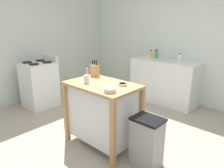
% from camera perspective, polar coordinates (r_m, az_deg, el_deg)
% --- Properties ---
extents(ground_plane, '(6.27, 6.27, 0.00)m').
position_cam_1_polar(ground_plane, '(3.08, -1.86, -16.93)').
color(ground_plane, gray).
rests_on(ground_plane, ground).
extents(wall_back, '(5.27, 0.10, 2.60)m').
position_cam_1_polar(wall_back, '(4.70, 20.27, 10.78)').
color(wall_back, silver).
rests_on(wall_back, ground).
extents(wall_left, '(0.10, 3.11, 2.60)m').
position_cam_1_polar(wall_left, '(5.25, -15.70, 11.70)').
color(wall_left, beige).
rests_on(wall_left, ground).
extents(kitchen_island, '(0.98, 0.63, 0.91)m').
position_cam_1_polar(kitchen_island, '(2.93, -2.67, -7.43)').
color(kitchen_island, '#AD7F4C').
rests_on(kitchen_island, ground).
extents(knife_block, '(0.11, 0.09, 0.25)m').
position_cam_1_polar(knife_block, '(3.17, -4.74, 3.80)').
color(knife_block, tan).
rests_on(knife_block, kitchen_island).
extents(bowl_ceramic_wide, '(0.11, 0.11, 0.03)m').
position_cam_1_polar(bowl_ceramic_wide, '(2.70, 2.92, -0.09)').
color(bowl_ceramic_wide, beige).
rests_on(bowl_ceramic_wide, kitchen_island).
extents(bowl_ceramic_small, '(0.15, 0.15, 0.05)m').
position_cam_1_polar(bowl_ceramic_small, '(2.44, -0.58, -1.66)').
color(bowl_ceramic_small, beige).
rests_on(bowl_ceramic_small, kitchen_island).
extents(drinking_cup, '(0.07, 0.07, 0.11)m').
position_cam_1_polar(drinking_cup, '(2.82, -7.11, 1.35)').
color(drinking_cup, silver).
rests_on(drinking_cup, kitchen_island).
extents(pepper_grinder, '(0.04, 0.04, 0.18)m').
position_cam_1_polar(pepper_grinder, '(2.95, -6.84, 2.65)').
color(pepper_grinder, tan).
rests_on(pepper_grinder, kitchen_island).
extents(trash_bin, '(0.36, 0.28, 0.63)m').
position_cam_1_polar(trash_bin, '(2.63, 9.57, -15.40)').
color(trash_bin, gray).
rests_on(trash_bin, ground).
extents(sink_counter, '(1.42, 0.60, 0.92)m').
position_cam_1_polar(sink_counter, '(4.67, 14.20, 0.75)').
color(sink_counter, silver).
rests_on(sink_counter, ground).
extents(sink_faucet, '(0.02, 0.02, 0.22)m').
position_cam_1_polar(sink_faucet, '(4.67, 15.54, 7.79)').
color(sink_faucet, '#B7BCC1').
rests_on(sink_faucet, sink_counter).
extents(bottle_dish_soap, '(0.05, 0.05, 0.18)m').
position_cam_1_polar(bottle_dish_soap, '(4.52, 18.13, 6.90)').
color(bottle_dish_soap, white).
rests_on(bottle_dish_soap, sink_counter).
extents(bottle_hand_soap, '(0.07, 0.07, 0.20)m').
position_cam_1_polar(bottle_hand_soap, '(4.80, 12.09, 8.07)').
color(bottle_hand_soap, green).
rests_on(bottle_hand_soap, sink_counter).
extents(bottle_spray_cleaner, '(0.06, 0.06, 0.19)m').
position_cam_1_polar(bottle_spray_cleaner, '(4.81, 10.63, 8.08)').
color(bottle_spray_cleaner, yellow).
rests_on(bottle_spray_cleaner, sink_counter).
extents(stove, '(0.60, 0.60, 1.04)m').
position_cam_1_polar(stove, '(4.55, -19.35, -0.03)').
color(stove, silver).
rests_on(stove, ground).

